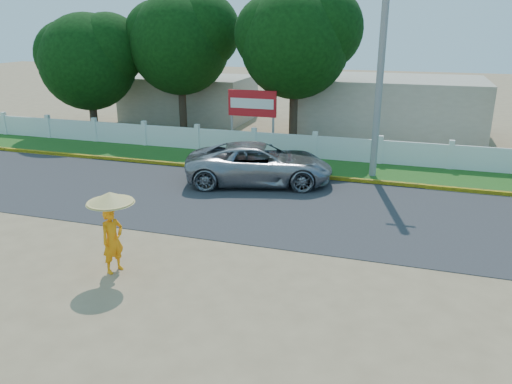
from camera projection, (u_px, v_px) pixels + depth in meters
The scene contains 12 objects.
ground at pixel (234, 260), 13.52m from camera, with size 120.00×120.00×0.00m, color #9E8460.
road at pixel (277, 205), 17.58m from camera, with size 60.00×7.00×0.02m, color #38383A.
grass_verge at pixel (308, 166), 22.32m from camera, with size 60.00×3.50×0.03m, color #2D601E.
curb at pixel (300, 175), 20.77m from camera, with size 40.00×0.18×0.16m, color yellow.
fence at pixel (315, 147), 23.46m from camera, with size 40.00×0.10×1.10m, color silver.
building_near at pixel (390, 106), 28.41m from camera, with size 10.00×6.00×3.20m, color #B7AD99.
building_far at pixel (189, 98), 33.08m from camera, with size 8.00×5.00×2.80m, color #B7AD99.
utility_pole at pixel (380, 80), 19.71m from camera, with size 0.28×0.28×7.90m, color gray.
vehicle at pixel (259, 164), 19.80m from camera, with size 2.66×5.77×1.60m, color gray.
monk_with_parasol at pixel (111, 220), 12.46m from camera, with size 1.19×1.19×2.16m.
billboard at pixel (252, 107), 24.92m from camera, with size 2.50×0.13×2.95m.
tree_row at pixel (369, 48), 24.28m from camera, with size 35.32×7.14×8.76m.
Camera 1 is at (4.24, -11.47, 6.08)m, focal length 35.00 mm.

